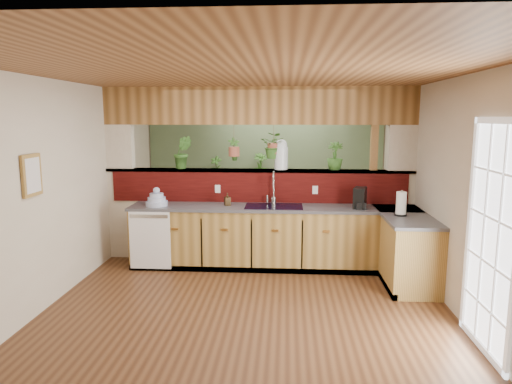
# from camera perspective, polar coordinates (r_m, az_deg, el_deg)

# --- Properties ---
(ground) EXTENTS (4.60, 7.00, 0.01)m
(ground) POSITION_cam_1_polar(r_m,az_deg,el_deg) (5.85, -0.59, -12.31)
(ground) COLOR #4D2D17
(ground) RESTS_ON ground
(ceiling) EXTENTS (4.60, 7.00, 0.01)m
(ceiling) POSITION_cam_1_polar(r_m,az_deg,el_deg) (5.46, -0.64, 13.97)
(ceiling) COLOR brown
(ceiling) RESTS_ON ground
(wall_back) EXTENTS (4.60, 0.02, 2.60)m
(wall_back) POSITION_cam_1_polar(r_m,az_deg,el_deg) (8.98, 1.13, 3.83)
(wall_back) COLOR beige
(wall_back) RESTS_ON ground
(wall_front) EXTENTS (4.60, 0.02, 2.60)m
(wall_front) POSITION_cam_1_polar(r_m,az_deg,el_deg) (2.15, -8.10, -14.25)
(wall_front) COLOR beige
(wall_front) RESTS_ON ground
(wall_left) EXTENTS (0.02, 7.00, 2.60)m
(wall_left) POSITION_cam_1_polar(r_m,az_deg,el_deg) (6.13, -22.57, 0.56)
(wall_left) COLOR beige
(wall_left) RESTS_ON ground
(wall_right) EXTENTS (0.02, 7.00, 2.60)m
(wall_right) POSITION_cam_1_polar(r_m,az_deg,el_deg) (5.80, 22.65, 0.10)
(wall_right) COLOR beige
(wall_right) RESTS_ON ground
(pass_through_partition) EXTENTS (4.60, 0.21, 2.60)m
(pass_through_partition) POSITION_cam_1_polar(r_m,az_deg,el_deg) (6.85, 0.51, 1.21)
(pass_through_partition) COLOR beige
(pass_through_partition) RESTS_ON ground
(pass_through_ledge) EXTENTS (4.60, 0.21, 0.04)m
(pass_through_ledge) POSITION_cam_1_polar(r_m,az_deg,el_deg) (6.83, 0.27, 2.70)
(pass_through_ledge) COLOR brown
(pass_through_ledge) RESTS_ON ground
(header_beam) EXTENTS (4.60, 0.15, 0.55)m
(header_beam) POSITION_cam_1_polar(r_m,az_deg,el_deg) (6.79, 0.27, 10.73)
(header_beam) COLOR brown
(header_beam) RESTS_ON ground
(sage_backwall) EXTENTS (4.55, 0.02, 2.55)m
(sage_backwall) POSITION_cam_1_polar(r_m,az_deg,el_deg) (8.96, 1.12, 3.82)
(sage_backwall) COLOR #5B744F
(sage_backwall) RESTS_ON ground
(countertop) EXTENTS (4.14, 1.52, 0.90)m
(countertop) POSITION_cam_1_polar(r_m,az_deg,el_deg) (6.54, 7.38, -5.92)
(countertop) COLOR olive
(countertop) RESTS_ON ground
(dishwasher) EXTENTS (0.58, 0.03, 0.82)m
(dishwasher) POSITION_cam_1_polar(r_m,az_deg,el_deg) (6.60, -13.12, -5.86)
(dishwasher) COLOR white
(dishwasher) RESTS_ON ground
(navy_sink) EXTENTS (0.82, 0.50, 0.18)m
(navy_sink) POSITION_cam_1_polar(r_m,az_deg,el_deg) (6.54, 2.24, -2.48)
(navy_sink) COLOR black
(navy_sink) RESTS_ON countertop
(french_door) EXTENTS (0.06, 1.02, 2.16)m
(french_door) POSITION_cam_1_polar(r_m,az_deg,el_deg) (4.65, 27.22, -5.50)
(french_door) COLOR white
(french_door) RESTS_ON ground
(framed_print) EXTENTS (0.04, 0.35, 0.45)m
(framed_print) POSITION_cam_1_polar(r_m,az_deg,el_deg) (5.39, -26.22, 1.89)
(framed_print) COLOR olive
(framed_print) RESTS_ON wall_left
(faucet) EXTENTS (0.21, 0.22, 0.50)m
(faucet) POSITION_cam_1_polar(r_m,az_deg,el_deg) (6.63, 2.18, 0.71)
(faucet) COLOR #B7B7B2
(faucet) RESTS_ON countertop
(dish_stack) EXTENTS (0.31, 0.31, 0.27)m
(dish_stack) POSITION_cam_1_polar(r_m,az_deg,el_deg) (6.69, -12.31, -1.00)
(dish_stack) COLOR #A6B3D7
(dish_stack) RESTS_ON countertop
(soap_dispenser) EXTENTS (0.11, 0.11, 0.18)m
(soap_dispenser) POSITION_cam_1_polar(r_m,az_deg,el_deg) (6.58, -3.61, -0.90)
(soap_dispenser) COLOR #332412
(soap_dispenser) RESTS_ON countertop
(coffee_maker) EXTENTS (0.16, 0.26, 0.29)m
(coffee_maker) POSITION_cam_1_polar(r_m,az_deg,el_deg) (6.53, 12.87, -0.83)
(coffee_maker) COLOR black
(coffee_maker) RESTS_ON countertop
(paper_towel) EXTENTS (0.16, 0.16, 0.33)m
(paper_towel) POSITION_cam_1_polar(r_m,az_deg,el_deg) (6.18, 17.68, -1.45)
(paper_towel) COLOR black
(paper_towel) RESTS_ON countertop
(glass_jar) EXTENTS (0.20, 0.20, 0.45)m
(glass_jar) POSITION_cam_1_polar(r_m,az_deg,el_deg) (6.80, 3.17, 4.72)
(glass_jar) COLOR silver
(glass_jar) RESTS_ON pass_through_ledge
(ledge_plant_left) EXTENTS (0.31, 0.27, 0.49)m
(ledge_plant_left) POSITION_cam_1_polar(r_m,az_deg,el_deg) (6.97, -9.16, 4.91)
(ledge_plant_left) COLOR #2F5C20
(ledge_plant_left) RESTS_ON pass_through_ledge
(ledge_plant_right) EXTENTS (0.25, 0.25, 0.41)m
(ledge_plant_right) POSITION_cam_1_polar(r_m,az_deg,el_deg) (6.84, 9.84, 4.48)
(ledge_plant_right) COLOR #2F5C20
(ledge_plant_right) RESTS_ON pass_through_ledge
(hanging_plant_a) EXTENTS (0.22, 0.18, 0.47)m
(hanging_plant_a) POSITION_cam_1_polar(r_m,az_deg,el_deg) (6.83, -2.77, 6.29)
(hanging_plant_a) COLOR brown
(hanging_plant_a) RESTS_ON header_beam
(hanging_plant_b) EXTENTS (0.43, 0.41, 0.50)m
(hanging_plant_b) POSITION_cam_1_polar(r_m,az_deg,el_deg) (6.78, 2.23, 7.23)
(hanging_plant_b) COLOR brown
(hanging_plant_b) RESTS_ON header_beam
(shelving_console) EXTENTS (1.52, 0.52, 1.00)m
(shelving_console) POSITION_cam_1_polar(r_m,az_deg,el_deg) (8.89, -2.70, -1.44)
(shelving_console) COLOR black
(shelving_console) RESTS_ON ground
(shelf_plant_a) EXTENTS (0.24, 0.18, 0.43)m
(shelf_plant_a) POSITION_cam_1_polar(r_m,az_deg,el_deg) (8.83, -5.01, 3.13)
(shelf_plant_a) COLOR #2F5C20
(shelf_plant_a) RESTS_ON shelving_console
(shelf_plant_b) EXTENTS (0.34, 0.34, 0.48)m
(shelf_plant_b) POSITION_cam_1_polar(r_m,az_deg,el_deg) (8.74, 0.51, 3.29)
(shelf_plant_b) COLOR #2F5C20
(shelf_plant_b) RESTS_ON shelving_console
(floor_plant) EXTENTS (0.66, 0.59, 0.67)m
(floor_plant) POSITION_cam_1_polar(r_m,az_deg,el_deg) (7.91, 4.22, -4.05)
(floor_plant) COLOR #2F5C20
(floor_plant) RESTS_ON ground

